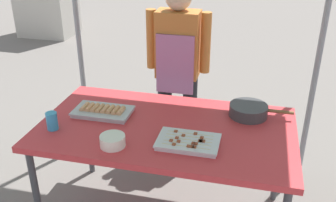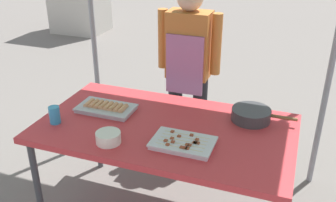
{
  "view_description": "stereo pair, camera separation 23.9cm",
  "coord_description": "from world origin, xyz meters",
  "px_view_note": "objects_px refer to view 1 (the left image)",
  "views": [
    {
      "loc": [
        0.51,
        -2.05,
        1.94
      ],
      "look_at": [
        0.0,
        0.05,
        0.9
      ],
      "focal_mm": 41.11,
      "sensor_mm": 36.0,
      "label": 1
    },
    {
      "loc": [
        0.74,
        -1.98,
        1.94
      ],
      "look_at": [
        0.0,
        0.05,
        0.9
      ],
      "focal_mm": 41.11,
      "sensor_mm": 36.0,
      "label": 2
    }
  ],
  "objects_px": {
    "tray_grilled_sausages": "(103,111)",
    "drink_cup_near_edge": "(52,121)",
    "cooking_wok": "(249,110)",
    "condiment_bowl": "(113,141)",
    "vendor_woman": "(178,62)",
    "stall_table": "(166,133)",
    "tray_meat_skewers": "(188,142)"
  },
  "relations": [
    {
      "from": "stall_table",
      "to": "drink_cup_near_edge",
      "type": "height_order",
      "value": "drink_cup_near_edge"
    },
    {
      "from": "cooking_wok",
      "to": "drink_cup_near_edge",
      "type": "xyz_separation_m",
      "value": [
        -1.17,
        -0.46,
        0.01
      ]
    },
    {
      "from": "tray_meat_skewers",
      "to": "vendor_woman",
      "type": "height_order",
      "value": "vendor_woman"
    },
    {
      "from": "tray_meat_skewers",
      "to": "stall_table",
      "type": "bearing_deg",
      "value": 133.94
    },
    {
      "from": "tray_grilled_sausages",
      "to": "condiment_bowl",
      "type": "height_order",
      "value": "condiment_bowl"
    },
    {
      "from": "tray_grilled_sausages",
      "to": "condiment_bowl",
      "type": "xyz_separation_m",
      "value": [
        0.21,
        -0.35,
        0.01
      ]
    },
    {
      "from": "tray_meat_skewers",
      "to": "condiment_bowl",
      "type": "height_order",
      "value": "condiment_bowl"
    },
    {
      "from": "cooking_wok",
      "to": "tray_grilled_sausages",
      "type": "bearing_deg",
      "value": -167.84
    },
    {
      "from": "stall_table",
      "to": "vendor_woman",
      "type": "bearing_deg",
      "value": 97.44
    },
    {
      "from": "stall_table",
      "to": "tray_grilled_sausages",
      "type": "relative_size",
      "value": 4.17
    },
    {
      "from": "condiment_bowl",
      "to": "vendor_woman",
      "type": "relative_size",
      "value": 0.1
    },
    {
      "from": "stall_table",
      "to": "cooking_wok",
      "type": "bearing_deg",
      "value": 27.53
    },
    {
      "from": "drink_cup_near_edge",
      "to": "vendor_woman",
      "type": "relative_size",
      "value": 0.08
    },
    {
      "from": "stall_table",
      "to": "vendor_woman",
      "type": "xyz_separation_m",
      "value": [
        -0.11,
        0.83,
        0.18
      ]
    },
    {
      "from": "cooking_wok",
      "to": "vendor_woman",
      "type": "relative_size",
      "value": 0.28
    },
    {
      "from": "tray_grilled_sausages",
      "to": "drink_cup_near_edge",
      "type": "xyz_separation_m",
      "value": [
        -0.22,
        -0.26,
        0.03
      ]
    },
    {
      "from": "cooking_wok",
      "to": "drink_cup_near_edge",
      "type": "bearing_deg",
      "value": -158.35
    },
    {
      "from": "tray_meat_skewers",
      "to": "drink_cup_near_edge",
      "type": "bearing_deg",
      "value": -178.55
    },
    {
      "from": "tray_meat_skewers",
      "to": "tray_grilled_sausages",
      "type": "bearing_deg",
      "value": 159.11
    },
    {
      "from": "tray_grilled_sausages",
      "to": "drink_cup_near_edge",
      "type": "height_order",
      "value": "drink_cup_near_edge"
    },
    {
      "from": "cooking_wok",
      "to": "condiment_bowl",
      "type": "bearing_deg",
      "value": -142.89
    },
    {
      "from": "cooking_wok",
      "to": "tray_meat_skewers",
      "type": "bearing_deg",
      "value": -125.82
    },
    {
      "from": "cooking_wok",
      "to": "vendor_woman",
      "type": "xyz_separation_m",
      "value": [
        -0.6,
        0.57,
        0.08
      ]
    },
    {
      "from": "tray_grilled_sausages",
      "to": "stall_table",
      "type": "bearing_deg",
      "value": -7.0
    },
    {
      "from": "stall_table",
      "to": "condiment_bowl",
      "type": "relative_size",
      "value": 10.91
    },
    {
      "from": "condiment_bowl",
      "to": "vendor_woman",
      "type": "xyz_separation_m",
      "value": [
        0.13,
        1.13,
        0.09
      ]
    },
    {
      "from": "tray_grilled_sausages",
      "to": "drink_cup_near_edge",
      "type": "relative_size",
      "value": 3.4
    },
    {
      "from": "stall_table",
      "to": "drink_cup_near_edge",
      "type": "bearing_deg",
      "value": -163.02
    },
    {
      "from": "tray_grilled_sausages",
      "to": "cooking_wok",
      "type": "xyz_separation_m",
      "value": [
        0.94,
        0.2,
        0.02
      ]
    },
    {
      "from": "drink_cup_near_edge",
      "to": "condiment_bowl",
      "type": "bearing_deg",
      "value": -12.34
    },
    {
      "from": "tray_grilled_sausages",
      "to": "vendor_woman",
      "type": "distance_m",
      "value": 0.85
    },
    {
      "from": "stall_table",
      "to": "tray_meat_skewers",
      "type": "relative_size",
      "value": 4.46
    }
  ]
}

